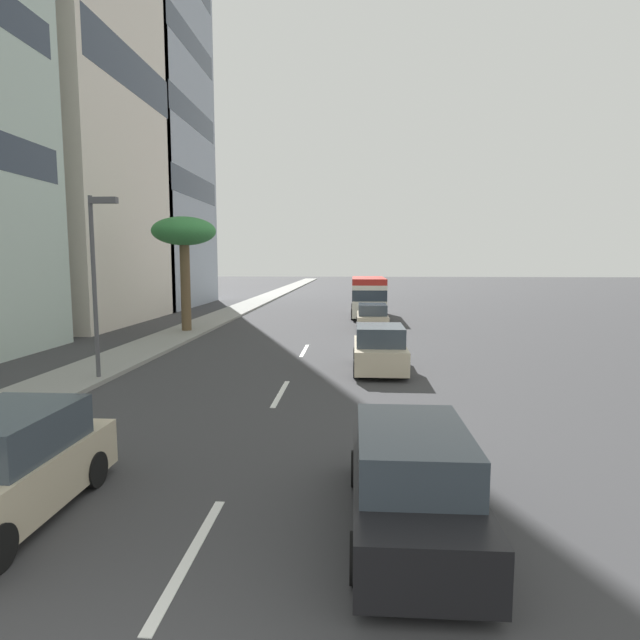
% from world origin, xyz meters
% --- Properties ---
extents(ground_plane, '(198.00, 198.00, 0.00)m').
position_xyz_m(ground_plane, '(31.50, 0.00, 0.00)').
color(ground_plane, '#38383A').
extents(sidewalk_right, '(162.00, 2.57, 0.15)m').
position_xyz_m(sidewalk_right, '(31.50, 7.27, 0.07)').
color(sidewalk_right, gray).
rests_on(sidewalk_right, ground_plane).
extents(lane_stripe_near, '(3.20, 0.16, 0.01)m').
position_xyz_m(lane_stripe_near, '(3.98, 0.00, 0.01)').
color(lane_stripe_near, silver).
rests_on(lane_stripe_near, ground_plane).
extents(lane_stripe_mid, '(3.20, 0.16, 0.01)m').
position_xyz_m(lane_stripe_mid, '(12.85, 0.00, 0.01)').
color(lane_stripe_mid, silver).
rests_on(lane_stripe_mid, ground_plane).
extents(lane_stripe_far, '(3.20, 0.16, 0.01)m').
position_xyz_m(lane_stripe_far, '(20.52, 0.00, 0.01)').
color(lane_stripe_far, silver).
rests_on(lane_stripe_far, ground_plane).
extents(minibus_lead, '(6.94, 2.44, 2.84)m').
position_xyz_m(minibus_lead, '(35.07, -3.25, 1.57)').
color(minibus_lead, silver).
rests_on(minibus_lead, ground_plane).
extents(car_second, '(4.18, 1.87, 1.70)m').
position_xyz_m(car_second, '(4.79, 3.24, 0.80)').
color(car_second, beige).
rests_on(car_second, ground_plane).
extents(car_third, '(4.08, 1.92, 1.70)m').
position_xyz_m(car_third, '(16.40, -3.18, 0.80)').
color(car_third, beige).
rests_on(car_third, ground_plane).
extents(car_fourth, '(4.17, 1.84, 1.53)m').
position_xyz_m(car_fourth, '(27.93, -3.30, 0.73)').
color(car_fourth, beige).
rests_on(car_fourth, ground_plane).
extents(car_fifth, '(4.61, 1.80, 1.63)m').
position_xyz_m(car_fifth, '(4.89, -3.10, 0.77)').
color(car_fifth, black).
rests_on(car_fifth, ground_plane).
extents(palm_tree, '(3.50, 3.50, 6.32)m').
position_xyz_m(palm_tree, '(25.95, 7.20, 5.47)').
color(palm_tree, brown).
rests_on(palm_tree, sidewalk_right).
extents(street_lamp, '(0.24, 0.97, 6.01)m').
position_xyz_m(street_lamp, '(14.10, 6.26, 3.92)').
color(street_lamp, '#4C4C51').
rests_on(street_lamp, sidewalk_right).
extents(office_tower_far, '(13.60, 10.28, 41.70)m').
position_xyz_m(office_tower_far, '(43.43, 16.90, 20.85)').
color(office_tower_far, '#99A3B2').
rests_on(office_tower_far, ground_plane).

